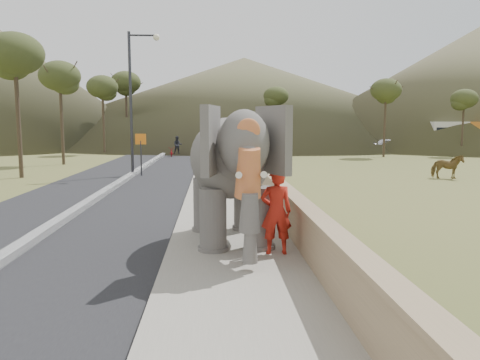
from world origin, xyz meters
name	(u,v)px	position (x,y,z in m)	size (l,w,h in m)	color
ground	(231,244)	(0.00, 0.00, 0.00)	(160.00, 160.00, 0.00)	olive
road	(113,189)	(-5.00, 10.00, 0.01)	(7.00, 120.00, 0.03)	black
median	(113,187)	(-5.00, 10.00, 0.11)	(0.35, 120.00, 0.22)	black
walkway	(222,187)	(0.00, 10.00, 0.07)	(3.00, 120.00, 0.15)	#9E9687
parapet	(258,176)	(1.65, 10.00, 0.55)	(0.30, 120.00, 1.10)	tan
lamppost	(136,89)	(-4.69, 15.34, 4.87)	(1.76, 0.36, 8.00)	#2D2D33
signboard	(141,147)	(-4.50, 15.29, 1.64)	(0.60, 0.08, 2.40)	#2D2D33
cow	(447,167)	(12.19, 12.97, 0.66)	(0.71, 1.57, 1.32)	brown
distant_car	(392,145)	(17.64, 34.90, 0.72)	(1.70, 4.23, 1.44)	silver
hill_right	(477,86)	(36.00, 52.00, 8.00)	(56.00, 56.00, 16.00)	brown
hill_far	(244,99)	(5.00, 70.00, 7.00)	(80.00, 80.00, 14.00)	brown
elephant_and_man	(231,176)	(0.02, -0.04, 1.73)	(2.66, 4.59, 3.18)	slate
motorcyclist	(175,149)	(-3.83, 30.35, 0.73)	(1.27, 1.63, 1.84)	maroon
trees	(221,113)	(0.26, 29.21, 3.81)	(48.77, 42.70, 9.24)	#473828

